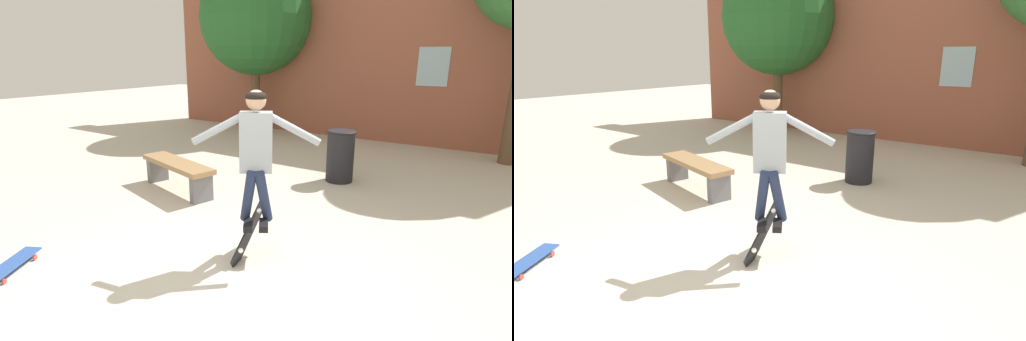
{
  "view_description": "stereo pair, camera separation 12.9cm",
  "coord_description": "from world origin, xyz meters",
  "views": [
    {
      "loc": [
        2.3,
        -2.63,
        2.2
      ],
      "look_at": [
        0.01,
        0.76,
        1.01
      ],
      "focal_mm": 28.0,
      "sensor_mm": 36.0,
      "label": 1
    },
    {
      "loc": [
        2.41,
        -2.56,
        2.2
      ],
      "look_at": [
        0.01,
        0.76,
        1.01
      ],
      "focal_mm": 28.0,
      "sensor_mm": 36.0,
      "label": 2
    }
  ],
  "objects": [
    {
      "name": "building_backdrop",
      "position": [
        0.03,
        7.94,
        2.27
      ],
      "size": [
        15.98,
        0.52,
        5.66
      ],
      "color": "#93513D",
      "rests_on": "ground_plane"
    },
    {
      "name": "ground_plane",
      "position": [
        0.0,
        0.0,
        0.0
      ],
      "size": [
        40.0,
        40.0,
        0.0
      ],
      "primitive_type": "plane",
      "color": "beige"
    },
    {
      "name": "skateboard_resting",
      "position": [
        -1.94,
        -0.97,
        0.07
      ],
      "size": [
        0.54,
        0.78,
        0.08
      ],
      "rotation": [
        0.0,
        0.0,
        2.06
      ],
      "color": "#2D519E",
      "rests_on": "ground_plane"
    },
    {
      "name": "skater",
      "position": [
        0.01,
        0.75,
        1.25
      ],
      "size": [
        1.19,
        0.79,
        1.5
      ],
      "rotation": [
        0.0,
        0.0,
        -1.01
      ],
      "color": "#9EA8B2"
    },
    {
      "name": "tree_left",
      "position": [
        -4.31,
        7.11,
        3.17
      ],
      "size": [
        3.12,
        3.12,
        4.74
      ],
      "color": "brown",
      "rests_on": "ground_plane"
    },
    {
      "name": "park_bench",
      "position": [
        -2.33,
        1.89,
        0.36
      ],
      "size": [
        1.71,
        0.84,
        0.5
      ],
      "rotation": [
        0.0,
        0.0,
        -0.26
      ],
      "color": "#99754C",
      "rests_on": "ground_plane"
    },
    {
      "name": "trash_bin",
      "position": [
        -0.31,
        3.91,
        0.48
      ],
      "size": [
        0.52,
        0.52,
        0.92
      ],
      "color": "black",
      "rests_on": "ground_plane"
    },
    {
      "name": "skateboard_flipping",
      "position": [
        -0.08,
        0.74,
        0.25
      ],
      "size": [
        0.18,
        0.8,
        0.66
      ],
      "rotation": [
        0.0,
        0.0,
        -1.47
      ],
      "color": "black"
    }
  ]
}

